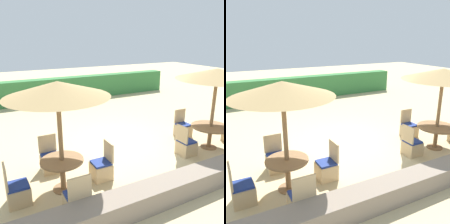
{
  "view_description": "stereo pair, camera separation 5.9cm",
  "coord_description": "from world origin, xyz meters",
  "views": [
    {
      "loc": [
        -3.83,
        -6.53,
        3.36
      ],
      "look_at": [
        0.0,
        0.6,
        0.9
      ],
      "focal_mm": 40.0,
      "sensor_mm": 36.0,
      "label": 1
    },
    {
      "loc": [
        -3.78,
        -6.56,
        3.36
      ],
      "look_at": [
        0.0,
        0.6,
        0.9
      ],
      "focal_mm": 40.0,
      "sensor_mm": 36.0,
      "label": 2
    }
  ],
  "objects": [
    {
      "name": "patio_chair_front_left_north",
      "position": [
        -2.49,
        -0.65,
        0.26
      ],
      "size": [
        0.46,
        0.46,
        0.93
      ],
      "rotation": [
        0.0,
        0.0,
        3.14
      ],
      "color": "tan",
      "rests_on": "ground_plane"
    },
    {
      "name": "patio_chair_front_left_south",
      "position": [
        -2.47,
        -2.57,
        0.26
      ],
      "size": [
        0.46,
        0.46,
        0.93
      ],
      "color": "tan",
      "rests_on": "ground_plane"
    },
    {
      "name": "parasol_front_right",
      "position": [
        2.27,
        -1.62,
        2.31
      ],
      "size": [
        2.38,
        2.38,
        2.48
      ],
      "color": "olive",
      "rests_on": "ground_plane"
    },
    {
      "name": "round_table_front_left",
      "position": [
        -2.46,
        -1.63,
        0.56
      ],
      "size": [
        0.96,
        0.96,
        0.75
      ],
      "color": "olive",
      "rests_on": "ground_plane"
    },
    {
      "name": "patio_chair_front_left_west",
      "position": [
        -3.45,
        -1.68,
        0.26
      ],
      "size": [
        0.46,
        0.46,
        0.93
      ],
      "rotation": [
        0.0,
        0.0,
        -1.57
      ],
      "color": "tan",
      "rests_on": "ground_plane"
    },
    {
      "name": "parasol_front_left",
      "position": [
        -2.46,
        -1.63,
        2.32
      ],
      "size": [
        2.2,
        2.2,
        2.5
      ],
      "color": "olive",
      "rests_on": "ground_plane"
    },
    {
      "name": "patio_chair_front_left_east",
      "position": [
        -1.48,
        -1.62,
        0.26
      ],
      "size": [
        0.46,
        0.46,
        0.93
      ],
      "rotation": [
        0.0,
        0.0,
        1.57
      ],
      "color": "tan",
      "rests_on": "ground_plane"
    },
    {
      "name": "round_table_front_right",
      "position": [
        2.27,
        -1.62,
        0.58
      ],
      "size": [
        1.18,
        1.18,
        0.71
      ],
      "color": "olive",
      "rests_on": "ground_plane"
    },
    {
      "name": "ground_plane",
      "position": [
        0.0,
        0.0,
        0.0
      ],
      "size": [
        40.0,
        40.0,
        0.0
      ],
      "primitive_type": "plane",
      "color": "#C6B284"
    },
    {
      "name": "stone_border",
      "position": [
        0.0,
        -3.05,
        0.24
      ],
      "size": [
        10.0,
        0.56,
        0.47
      ],
      "primitive_type": "cube",
      "color": "gray",
      "rests_on": "ground_plane"
    },
    {
      "name": "patio_chair_front_right_west",
      "position": [
        1.27,
        -1.64,
        0.26
      ],
      "size": [
        0.46,
        0.46,
        0.93
      ],
      "rotation": [
        0.0,
        0.0,
        -1.57
      ],
      "color": "tan",
      "rests_on": "ground_plane"
    },
    {
      "name": "patio_chair_front_right_north",
      "position": [
        2.22,
        -0.5,
        0.26
      ],
      "size": [
        0.46,
        0.46,
        0.93
      ],
      "rotation": [
        0.0,
        0.0,
        3.14
      ],
      "color": "tan",
      "rests_on": "ground_plane"
    },
    {
      "name": "hedge_row",
      "position": [
        0.0,
        6.48,
        0.62
      ],
      "size": [
        13.0,
        0.7,
        1.23
      ],
      "primitive_type": "cube",
      "color": "#387A3D",
      "rests_on": "ground_plane"
    }
  ]
}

